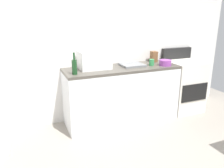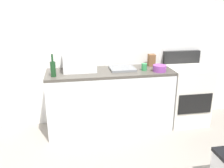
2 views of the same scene
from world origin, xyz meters
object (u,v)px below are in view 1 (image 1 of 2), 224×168
object	(u,v)px
microwave	(94,60)
coffee_mug	(152,62)
knife_block	(154,57)
mixing_bowl	(165,63)
wine_bottle	(74,66)
stove_oven	(183,85)

from	to	relation	value
microwave	coffee_mug	world-z (taller)	microwave
coffee_mug	knife_block	bearing A→B (deg)	51.50
microwave	coffee_mug	distance (m)	0.93
knife_block	mixing_bowl	bearing A→B (deg)	-88.71
microwave	knife_block	world-z (taller)	microwave
microwave	wine_bottle	xyz separation A→B (m)	(-0.36, -0.23, -0.03)
knife_block	stove_oven	bearing A→B (deg)	-17.94
coffee_mug	knife_block	distance (m)	0.31
coffee_mug	mixing_bowl	bearing A→B (deg)	-24.53
coffee_mug	microwave	bearing A→B (deg)	171.23
wine_bottle	mixing_bowl	xyz separation A→B (m)	(1.47, -0.00, -0.06)
mixing_bowl	knife_block	bearing A→B (deg)	91.29
stove_oven	mixing_bowl	xyz separation A→B (m)	(-0.53, -0.16, 0.48)
stove_oven	wine_bottle	size ratio (longest dim) A/B	3.67
knife_block	mixing_bowl	size ratio (longest dim) A/B	0.95
wine_bottle	knife_block	world-z (taller)	wine_bottle
stove_oven	knife_block	size ratio (longest dim) A/B	6.11
microwave	mixing_bowl	xyz separation A→B (m)	(1.11, -0.23, -0.09)
mixing_bowl	coffee_mug	bearing A→B (deg)	155.47
stove_oven	coffee_mug	xyz separation A→B (m)	(-0.72, -0.07, 0.48)
wine_bottle	knife_block	xyz separation A→B (m)	(1.46, 0.33, -0.02)
wine_bottle	knife_block	bearing A→B (deg)	12.56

